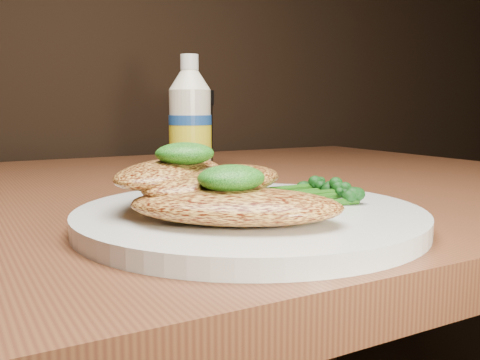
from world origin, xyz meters
TOP-DOWN VIEW (x-y plane):
  - plate at (-0.02, 0.81)m, footprint 0.29×0.29m
  - chicken_front at (-0.05, 0.76)m, footprint 0.18×0.16m
  - chicken_mid at (-0.04, 0.83)m, footprint 0.18×0.15m
  - chicken_back at (-0.07, 0.85)m, footprint 0.16×0.15m
  - pesto_front at (-0.05, 0.77)m, footprint 0.07×0.06m
  - pesto_back at (-0.06, 0.83)m, footprint 0.05×0.05m
  - broccolini_bundle at (0.02, 0.81)m, footprint 0.16×0.13m
  - mayo_bottle at (0.07, 1.12)m, footprint 0.07×0.07m
  - pepper_grinder at (0.12, 1.20)m, footprint 0.06×0.06m

SIDE VIEW (x-z plane):
  - plate at x=-0.02m, z-range 0.75..0.76m
  - broccolini_bundle at x=0.02m, z-range 0.76..0.79m
  - chicken_front at x=-0.05m, z-range 0.76..0.79m
  - chicken_mid at x=-0.04m, z-range 0.77..0.80m
  - chicken_back at x=-0.07m, z-range 0.78..0.80m
  - pesto_front at x=-0.05m, z-range 0.79..0.81m
  - pesto_back at x=-0.06m, z-range 0.80..0.82m
  - pepper_grinder at x=0.12m, z-range 0.75..0.87m
  - mayo_bottle at x=0.07m, z-range 0.75..0.92m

